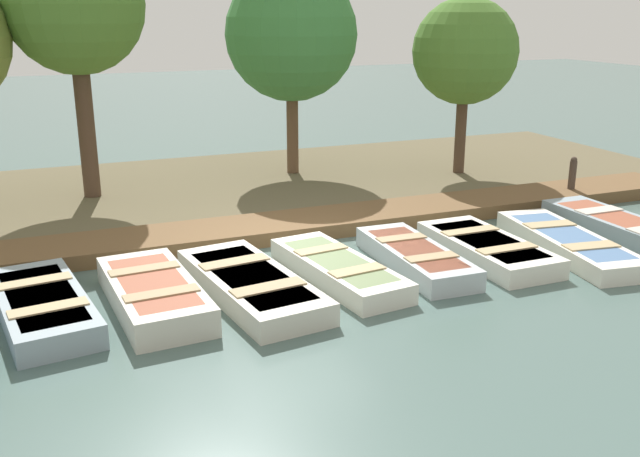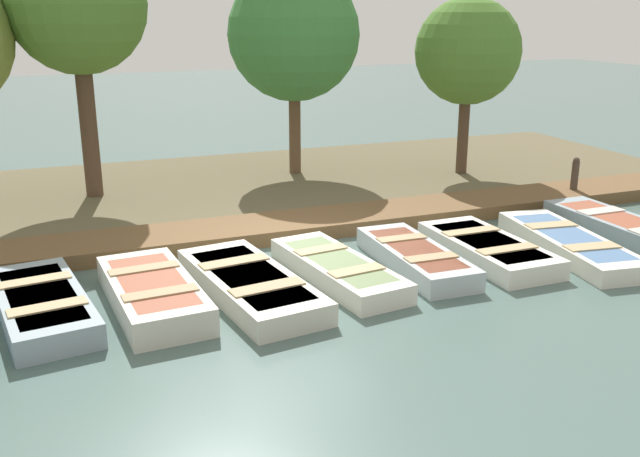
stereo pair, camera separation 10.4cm
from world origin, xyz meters
The scene contains 15 objects.
ground_plane centered at (0.00, 0.00, 0.00)m, with size 80.00×80.00×0.00m, color #4C6660.
shore_bank centered at (-5.00, 0.00, 0.06)m, with size 8.00×24.00×0.13m.
dock_walkway centered at (-1.44, 0.00, 0.14)m, with size 1.40×19.93×0.28m.
rowboat_1 centered at (1.04, -4.18, 0.19)m, with size 3.09×1.52×0.38m.
rowboat_2 centered at (1.25, -2.65, 0.22)m, with size 2.91×1.33×0.44m.
rowboat_3 centered at (1.36, -1.19, 0.18)m, with size 3.41×1.63×0.37m.
rowboat_4 centered at (1.22, 0.33, 0.17)m, with size 3.12×1.36×0.35m.
rowboat_5 centered at (1.19, 1.78, 0.18)m, with size 2.87×1.04×0.37m.
rowboat_6 centered at (1.26, 3.19, 0.18)m, with size 2.87×1.22×0.36m.
rowboat_7 centered at (1.54, 4.75, 0.17)m, with size 3.56×1.50×0.34m.
rowboat_8 centered at (1.32, 6.24, 0.20)m, with size 3.55×1.03×0.41m.
mooring_post_far centered at (-1.34, 7.27, 0.52)m, with size 0.16×0.16×1.02m.
park_tree_left centered at (-5.40, -2.92, 4.27)m, with size 2.96×2.96×5.80m.
park_tree_center centered at (-5.98, 2.17, 3.60)m, with size 3.28×3.28×5.26m.
park_tree_right centered at (-4.35, 6.18, 3.19)m, with size 2.64×2.64×4.53m.
Camera 1 is at (11.19, -4.04, 4.24)m, focal length 40.00 mm.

